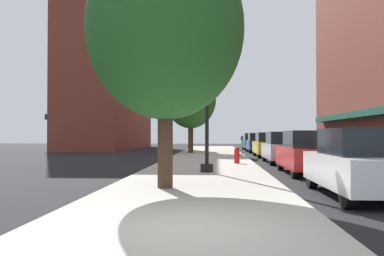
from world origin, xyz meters
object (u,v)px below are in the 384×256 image
Objects in this scene: car_silver at (283,148)px; car_green at (252,142)px; fire_hydrant at (237,155)px; lamppost at (207,89)px; car_white at (360,164)px; car_blue at (258,143)px; parking_meter_near at (242,144)px; tree_near at (191,99)px; tree_mid at (165,30)px; car_red at (308,153)px; car_yellow at (268,145)px.

car_silver is 1.00× the size of car_green.
fire_hydrant is 20.79m from car_green.
car_white is at bearing -53.40° from lamppost.
car_blue is (3.82, 19.71, -2.39)m from lamppost.
car_blue is at bearing 79.04° from parking_meter_near.
car_white is 30.53m from car_green.
tree_near is (-1.68, 16.26, 1.03)m from lamppost.
lamppost is at bearing -105.74° from fire_hydrant.
car_green is at bearing 80.91° from tree_mid.
car_red is at bearing 90.84° from car_white.
parking_meter_near is at bearing 121.53° from car_silver.
car_silver is at bearing -87.71° from car_blue.
car_yellow is at bearing -87.71° from car_blue.
car_yellow is (0.00, 12.02, 0.00)m from car_red.
car_yellow reaches higher than parking_meter_near.
fire_hydrant is at bearing -145.00° from car_silver.
tree_mid is at bearing -113.67° from car_silver.
car_blue is (5.50, 3.46, -3.42)m from tree_near.
car_red is at bearing -58.95° from fire_hydrant.
car_silver reaches higher than parking_meter_near.
lamppost is 0.90× the size of tree_mid.
car_white is (3.82, -5.15, -2.39)m from lamppost.
car_silver and car_blue have the same top height.
tree_mid is at bearing -101.97° from lamppost.
lamppost is at bearing -98.69° from car_blue.
car_silver is at bearing 59.53° from lamppost.
fire_hydrant is at bearing -96.77° from car_green.
car_red and car_green have the same top height.
car_yellow is at bearing 90.84° from car_white.
car_white and car_red have the same top height.
car_blue is at bearing 88.87° from car_red.
lamppost is 7.91m from car_silver.
car_red is at bearing -87.71° from car_blue.
car_red is (1.95, -9.04, -0.14)m from parking_meter_near.
fire_hydrant is 0.12× the size of tree_near.
fire_hydrant is 15.18m from car_blue.
car_white and car_silver have the same top height.
car_red reaches higher than parking_meter_near.
tree_near reaches higher than car_silver.
tree_near is at bearing 108.24° from car_red.
car_red and car_silver have the same top height.
tree_near is 11.71m from car_silver.
car_white is 11.65m from car_silver.
car_green is (0.00, 18.88, 0.00)m from car_silver.
parking_meter_near is 10.26m from car_blue.
tree_near is (-3.55, 6.61, 3.28)m from parking_meter_near.
car_yellow is at bearing 72.47° from fire_hydrant.
tree_mid is 1.52× the size of car_silver.
car_green reaches higher than fire_hydrant.
car_blue is (1.95, 10.07, -0.14)m from parking_meter_near.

